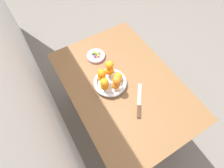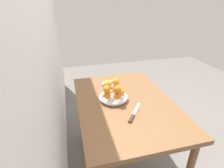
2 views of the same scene
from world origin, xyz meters
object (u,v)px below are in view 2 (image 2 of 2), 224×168
Objects in this scene: orange_3 at (117,96)px; orange_8 at (116,82)px; candy_ball_3 at (109,82)px; orange_4 at (121,92)px; candy_ball_1 at (108,82)px; candy_ball_0 at (108,83)px; candy_ball_6 at (112,82)px; candy_dish at (109,84)px; candy_ball_5 at (111,83)px; orange_2 at (107,95)px; orange_6 at (107,85)px; candy_ball_2 at (110,82)px; dining_table at (124,110)px; orange_7 at (118,89)px; orange_0 at (115,89)px; orange_1 at (107,91)px; candy_ball_4 at (109,81)px; knife at (134,114)px; fruit_bowl at (113,98)px; orange_5 at (107,89)px.

orange_3 is 0.15m from orange_8.
orange_3 reaches higher than candy_ball_3.
orange_4 reaches higher than candy_ball_1.
candy_ball_6 is (0.01, -0.04, -0.00)m from candy_ball_0.
candy_dish is 7.15× the size of candy_ball_5.
candy_ball_1 is (0.32, -0.08, -0.04)m from orange_2.
orange_2 is 0.33m from candy_ball_6.
orange_8 is at bearing -68.23° from orange_6.
candy_ball_2 is at bearing -0.58° from orange_8.
dining_table is 0.23m from orange_7.
orange_0 reaches higher than orange_1.
orange_8 is 0.22m from candy_ball_0.
orange_3 is 1.02× the size of orange_8.
orange_1 is 3.26× the size of candy_ball_4.
candy_ball_6 reaches higher than candy_dish.
orange_2 is at bearing 134.50° from orange_0.
dining_table is at bearing -168.94° from candy_ball_1.
knife is at bearing -174.11° from candy_ball_2.
candy_ball_5 reaches higher than fruit_bowl.
dining_table is 0.37m from candy_ball_4.
candy_ball_3 is at bearing -17.62° from orange_1.
dining_table is 0.26m from orange_6.
candy_dish is at bearing 162.23° from candy_ball_3.
candy_ball_3 is (0.26, -0.08, -0.10)m from orange_6.
candy_dish is at bearing -0.17° from orange_0.
orange_6 reaches higher than candy_ball_4.
orange_4 is 1.01× the size of orange_6.
orange_5 is (0.03, 0.07, 0.06)m from orange_3.
orange_8 is (0.07, -0.04, 0.11)m from fruit_bowl.
knife is at bearing -172.10° from candy_ball_1.
candy_dish is at bearing 91.72° from candy_ball_6.
orange_0 is 0.22m from candy_ball_6.
candy_ball_0 is at bearing 125.82° from candy_ball_2.
candy_ball_2 reaches higher than dining_table.
candy_dish reaches higher than knife.
orange_2 reaches higher than orange_1.
candy_ball_4 is (0.03, 0.00, 0.02)m from candy_dish.
orange_4 is 3.06× the size of candy_ball_6.
orange_2 is (0.02, 0.14, 0.16)m from dining_table.
candy_ball_5 is at bearing 3.30° from orange_4.
orange_0 reaches higher than candy_dish.
candy_ball_4 is 0.08× the size of knife.
orange_3 reaches higher than candy_ball_1.
orange_3 is at bearing 178.51° from candy_ball_1.
candy_dish is at bearing -6.64° from fruit_bowl.
orange_1 is at bearing 61.98° from orange_4.
orange_3 is 0.10m from orange_5.
orange_3 is at bearing 169.40° from orange_0.
candy_ball_4 is (0.24, -0.00, -0.04)m from orange_0.
candy_ball_0 is at bearing -15.39° from orange_1.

